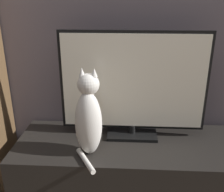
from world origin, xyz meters
name	(u,v)px	position (x,y,z in m)	size (l,w,h in m)	color
tv_stand	(128,172)	(0.00, 0.92, 0.22)	(1.40, 0.53, 0.44)	black
tv	(133,86)	(0.02, 1.02, 0.78)	(0.90, 0.19, 0.67)	black
cat	(89,117)	(-0.23, 0.80, 0.67)	(0.16, 0.29, 0.50)	silver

